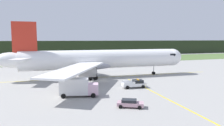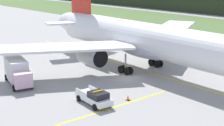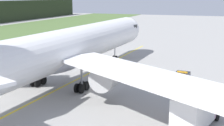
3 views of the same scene
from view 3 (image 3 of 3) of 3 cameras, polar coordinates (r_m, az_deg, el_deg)
The scene contains 6 objects.
ground at distance 41.31m, azimuth -2.74°, elevation -4.78°, with size 320.00×320.00×0.00m, color gray.
taxiway_centerline_main at distance 44.54m, azimuth -7.59°, elevation -3.58°, with size 70.18×0.30×0.01m, color yellow.
airliner at distance 42.65m, azimuth -8.39°, elevation 2.64°, with size 53.73×50.91×15.36m.
ops_pickup_truck at distance 43.12m, azimuth 12.75°, elevation -3.08°, with size 5.55×2.73×1.94m.
catering_truck at distance 29.79m, azimuth 15.44°, elevation -8.42°, with size 7.63×4.15×3.69m.
apron_cone at distance 45.52m, azimuth 8.08°, elevation -2.83°, with size 0.52×0.52×0.66m.
Camera 3 is at (-36.17, -15.71, 12.29)m, focal length 48.84 mm.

